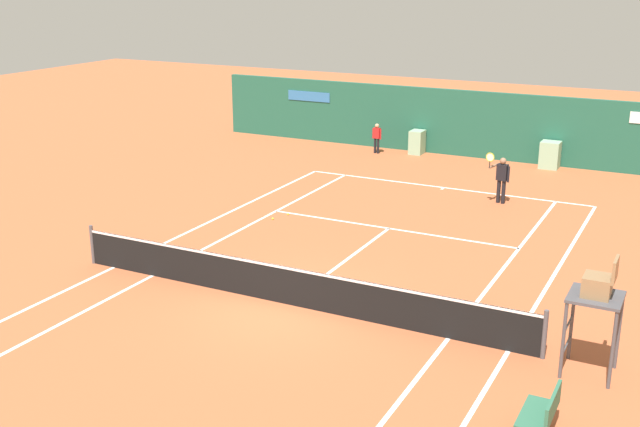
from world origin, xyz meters
name	(u,v)px	position (x,y,z in m)	size (l,w,h in m)	color
ground_plane	(298,295)	(0.00, 0.58, 0.00)	(80.00, 80.00, 0.01)	#B25633
tennis_net	(287,284)	(0.00, 0.00, 0.51)	(12.10, 0.10, 1.07)	#4C4C51
sponsor_back_wall	(486,127)	(0.02, 16.97, 1.35)	(25.00, 1.02, 2.79)	#1E5642
umpire_chair	(597,295)	(6.93, -0.20, 1.66)	(1.00, 1.00, 2.45)	#47474C
player_bench	(542,412)	(6.56, -2.92, 0.51)	(0.54, 1.11, 0.88)	#38383D
player_on_baseline	(502,176)	(2.33, 10.66, 0.94)	(0.73, 0.66, 1.82)	black
ball_kid_centre_post	(377,136)	(-4.41, 15.76, 0.75)	(0.43, 0.19, 1.30)	black
tennis_ball_mid_court	(288,214)	(-3.44, 6.19, 0.03)	(0.07, 0.07, 0.07)	#CCE033
tennis_ball_near_service_line	(273,219)	(-3.63, 5.54, 0.03)	(0.07, 0.07, 0.07)	#CCE033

